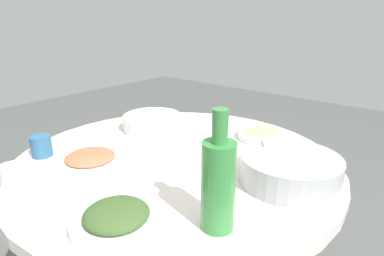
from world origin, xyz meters
name	(u,v)px	position (x,y,z in m)	size (l,w,h in m)	color
round_dining_table	(176,189)	(0.00, 0.00, 0.61)	(1.12, 1.12, 0.73)	#99999E
rice_bowl	(290,169)	(0.09, -0.38, 0.78)	(0.29, 0.29, 0.09)	#B2B5BA
soup_bowl	(153,122)	(0.16, 0.28, 0.76)	(0.28, 0.25, 0.06)	white
dish_noodles	(263,134)	(0.36, -0.14, 0.75)	(0.20, 0.20, 0.04)	silver
dish_tofu_braise	(90,159)	(-0.21, 0.19, 0.75)	(0.22, 0.22, 0.04)	white
dish_greens	(117,218)	(-0.37, -0.15, 0.75)	(0.22, 0.22, 0.05)	white
green_bottle	(218,183)	(-0.22, -0.34, 0.85)	(0.08, 0.08, 0.29)	#37843D
tea_cup_near	(13,175)	(-0.44, 0.24, 0.76)	(0.07, 0.07, 0.06)	white
tea_cup_far	(41,146)	(-0.29, 0.37, 0.77)	(0.07, 0.07, 0.07)	#2D5E89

